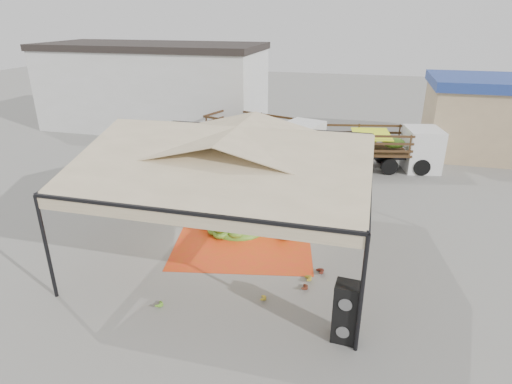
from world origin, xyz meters
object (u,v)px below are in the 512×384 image
(vendor, at_px, (268,179))
(truck_right, at_px, (382,144))
(speaker_stack, at_px, (346,312))
(truck_left, at_px, (267,133))
(banana_heap, at_px, (255,206))

(vendor, height_order, truck_right, truck_right)
(speaker_stack, bearing_deg, truck_right, 90.51)
(speaker_stack, relative_size, truck_right, 0.25)
(vendor, distance_m, truck_left, 5.48)
(banana_heap, xyz_separation_m, truck_left, (-1.26, 7.35, 0.78))
(speaker_stack, xyz_separation_m, truck_left, (-4.92, 12.98, 0.56))
(speaker_stack, relative_size, vendor, 0.88)
(banana_heap, relative_size, vendor, 2.92)
(banana_heap, bearing_deg, truck_left, 99.69)
(banana_heap, height_order, speaker_stack, speaker_stack)
(banana_heap, distance_m, vendor, 2.08)
(banana_heap, bearing_deg, truck_right, 57.44)
(banana_heap, distance_m, speaker_stack, 6.72)
(banana_heap, bearing_deg, vendor, 88.79)
(banana_heap, relative_size, truck_left, 0.77)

